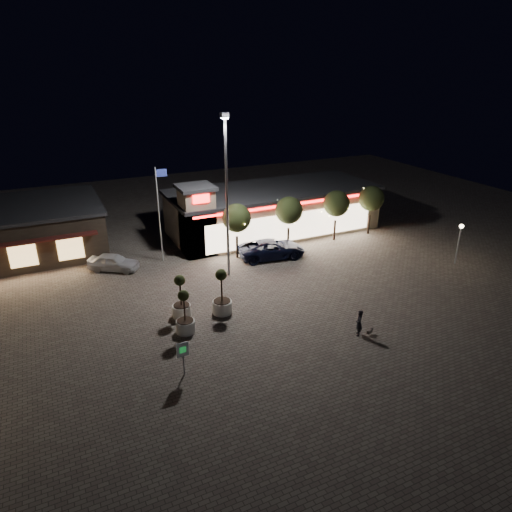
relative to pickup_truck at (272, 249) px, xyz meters
name	(u,v)px	position (x,y,z in m)	size (l,w,h in m)	color
ground	(247,330)	(-6.70, -9.71, -0.79)	(90.00, 90.00, 0.00)	#685F54
retail_building	(269,210)	(2.81, 6.11, 1.42)	(20.40, 8.40, 6.10)	tan
restaurant_building	(2,232)	(-20.70, 10.27, 1.37)	(16.40, 11.00, 4.30)	#382D23
floodlight_pole	(227,188)	(-4.70, -1.71, 6.22)	(0.60, 0.40, 12.38)	gray
flagpole	(160,207)	(-8.60, 3.29, 3.95)	(0.95, 0.10, 8.00)	white
lamp_post_east	(460,236)	(13.30, -7.71, 1.66)	(0.36, 0.36, 3.48)	gray
string_tree_a	(237,218)	(-2.70, 1.29, 2.77)	(2.42, 2.42, 4.79)	#332319
string_tree_b	(289,211)	(2.30, 1.29, 2.77)	(2.42, 2.42, 4.79)	#332319
string_tree_c	(336,204)	(7.30, 1.29, 2.77)	(2.42, 2.42, 4.79)	#332319
string_tree_d	(371,199)	(11.30, 1.29, 2.77)	(2.42, 2.42, 4.79)	#332319
pickup_truck	(272,249)	(0.00, 0.00, 0.00)	(2.64, 5.72, 1.59)	black
white_sedan	(113,262)	(-12.76, 3.13, -0.10)	(1.64, 4.08, 1.39)	silver
pedestrian	(359,323)	(-0.74, -13.14, 0.05)	(0.62, 0.41, 1.69)	black
dog	(370,330)	(-0.04, -13.42, -0.51)	(0.53, 0.33, 0.29)	#59514C
planter_left	(181,304)	(-9.92, -6.33, 0.14)	(1.23, 1.23, 3.01)	silver
planter_mid	(185,319)	(-10.26, -8.27, 0.10)	(1.18, 1.18, 2.91)	silver
planter_right	(222,300)	(-7.33, -7.03, 0.20)	(1.31, 1.31, 3.21)	silver
valet_sign	(183,352)	(-11.59, -12.28, 0.60)	(0.66, 0.10, 2.00)	gray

